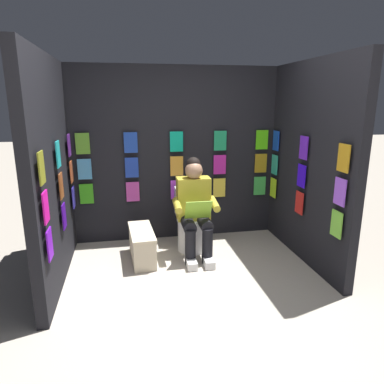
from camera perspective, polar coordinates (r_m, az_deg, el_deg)
ground_plane at (r=3.33m, az=2.57°, el=-18.84°), size 30.00×30.00×0.00m
display_wall_back at (r=4.70m, az=-2.66°, el=6.02°), size 2.80×0.14×2.28m
display_wall_left at (r=4.23m, az=18.50°, el=4.34°), size 0.14×1.85×2.28m
display_wall_right at (r=3.77m, az=-21.93°, el=2.86°), size 0.14×1.85×2.28m
toilet at (r=4.48m, az=-0.03°, el=-5.10°), size 0.41×0.56×0.77m
person_reading at (r=4.19m, az=0.49°, el=-2.59°), size 0.53×0.69×1.19m
comic_longbox_near at (r=4.23m, az=-8.13°, el=-8.52°), size 0.30×0.72×0.37m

